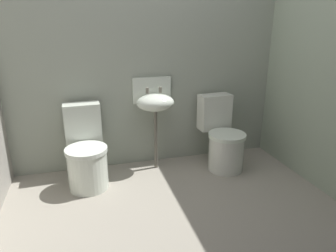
# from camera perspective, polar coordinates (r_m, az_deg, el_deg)

# --- Properties ---
(ground_plane) EXTENTS (3.33, 2.56, 0.08)m
(ground_plane) POSITION_cam_1_polar(r_m,az_deg,el_deg) (2.76, 1.58, -16.53)
(ground_plane) COLOR gray
(wall_back) EXTENTS (3.33, 0.10, 2.24)m
(wall_back) POSITION_cam_1_polar(r_m,az_deg,el_deg) (3.37, -4.02, 11.41)
(wall_back) COLOR #969E8E
(wall_back) RESTS_ON ground
(wall_right) EXTENTS (0.10, 2.36, 2.24)m
(wall_right) POSITION_cam_1_polar(r_m,az_deg,el_deg) (3.16, 28.80, 8.64)
(wall_right) COLOR #909E88
(wall_right) RESTS_ON ground
(toilet_left) EXTENTS (0.41, 0.60, 0.78)m
(toilet_left) POSITION_cam_1_polar(r_m,az_deg,el_deg) (3.13, -14.98, -5.05)
(toilet_left) COLOR silver
(toilet_left) RESTS_ON ground
(toilet_right) EXTENTS (0.43, 0.62, 0.78)m
(toilet_right) POSITION_cam_1_polar(r_m,az_deg,el_deg) (3.44, 10.13, -2.45)
(toilet_right) COLOR silver
(toilet_right) RESTS_ON ground
(sink) EXTENTS (0.42, 0.35, 0.99)m
(sink) POSITION_cam_1_polar(r_m,az_deg,el_deg) (3.24, -2.49, 4.57)
(sink) COLOR #5F5A4F
(sink) RESTS_ON ground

